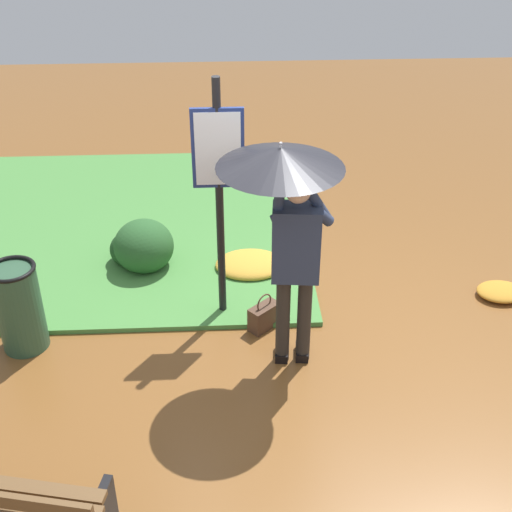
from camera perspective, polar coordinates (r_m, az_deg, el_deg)
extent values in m
plane|color=brown|center=(6.18, 3.07, -7.87)|extent=(18.00, 18.00, 0.00)
cube|color=#47843D|center=(8.22, -13.19, 2.46)|extent=(4.80, 4.00, 0.05)
cylinder|color=#2D2823|center=(5.85, 4.00, -5.22)|extent=(0.12, 0.12, 0.86)
cylinder|color=#2D2823|center=(5.83, 2.24, -5.28)|extent=(0.12, 0.12, 0.86)
cube|color=black|center=(6.12, 3.83, -7.91)|extent=(0.13, 0.23, 0.08)
cube|color=black|center=(6.10, 2.13, -7.98)|extent=(0.13, 0.23, 0.08)
cube|color=#2D3851|center=(5.42, 3.35, 1.08)|extent=(0.40, 0.28, 0.64)
sphere|color=beige|center=(5.20, 3.51, 5.44)|extent=(0.20, 0.20, 0.20)
ellipsoid|color=black|center=(5.19, 3.52, 5.74)|extent=(0.20, 0.20, 0.15)
cylinder|color=#2D3851|center=(5.36, 5.68, 3.20)|extent=(0.18, 0.13, 0.18)
cylinder|color=#2D3851|center=(5.32, 5.29, 4.09)|extent=(0.24, 0.11, 0.33)
cube|color=black|center=(5.24, 4.46, 5.36)|extent=(0.07, 0.02, 0.14)
cylinder|color=#2D3851|center=(5.28, 1.68, 3.25)|extent=(0.11, 0.10, 0.09)
cylinder|color=#2D3851|center=(5.23, 1.87, 4.06)|extent=(0.10, 0.09, 0.23)
cylinder|color=#A5A5AD|center=(5.09, 2.02, 7.18)|extent=(0.02, 0.02, 0.41)
cone|color=black|center=(5.05, 2.04, 8.16)|extent=(0.96, 0.96, 0.16)
sphere|color=#A5A5AD|center=(5.01, 2.06, 9.31)|extent=(0.02, 0.02, 0.02)
cylinder|color=black|center=(6.02, -3.02, 4.12)|extent=(0.07, 0.07, 2.30)
cube|color=navy|center=(5.77, -3.18, 8.89)|extent=(0.44, 0.04, 0.70)
cube|color=silver|center=(5.75, -3.18, 8.81)|extent=(0.38, 0.01, 0.64)
cube|color=#4C3323|center=(6.37, 0.67, -5.05)|extent=(0.32, 0.31, 0.24)
torus|color=#4C3323|center=(6.28, 0.68, -3.89)|extent=(0.14, 0.13, 0.18)
cylinder|color=#2D5138|center=(6.34, -19.00, -4.17)|extent=(0.40, 0.40, 0.80)
torus|color=black|center=(6.12, -19.67, -1.02)|extent=(0.42, 0.42, 0.04)
ellipsoid|color=#285628|center=(7.21, -9.27, 0.82)|extent=(0.62, 0.62, 0.56)
ellipsoid|color=#1E421E|center=(7.36, -10.58, 0.53)|extent=(0.37, 0.37, 0.37)
ellipsoid|color=#C68428|center=(7.24, 19.61, -2.80)|extent=(0.48, 0.38, 0.10)
ellipsoid|color=gold|center=(7.19, -0.50, -0.70)|extent=(0.73, 0.58, 0.16)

